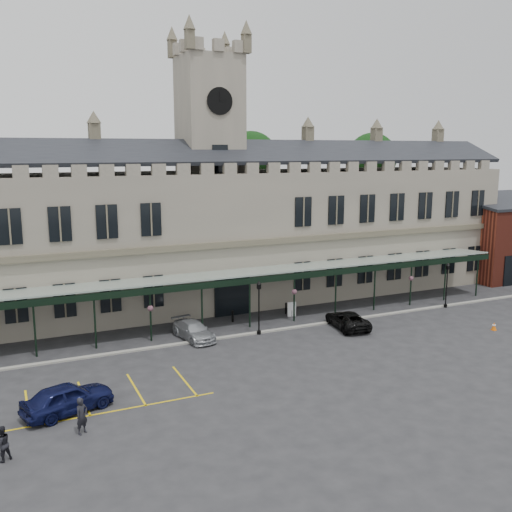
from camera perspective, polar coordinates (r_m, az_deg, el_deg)
name	(u,v)px	position (r m, az deg, el deg)	size (l,w,h in m)	color
ground	(292,356)	(39.83, 3.62, -9.98)	(140.00, 140.00, 0.00)	#252527
station_building	(211,233)	(52.41, -4.48, 2.32)	(60.00, 10.36, 17.30)	slate
clock_tower	(210,159)	(51.96, -4.62, 9.60)	(5.60, 5.60, 24.80)	slate
canopy	(248,297)	(45.52, -0.76, -4.15)	(50.00, 4.10, 4.30)	#8C9E93
brick_annex	(507,239)	(69.73, 23.77, 1.59)	(12.40, 8.36, 9.23)	maroon
kerb	(259,332)	(44.46, 0.27, -7.65)	(60.00, 0.40, 0.12)	gray
parking_markings	(85,401)	(34.54, -16.73, -13.76)	(16.00, 6.00, 0.01)	gold
tree_behind_mid	(251,160)	(63.30, -0.51, 9.53)	(6.00, 6.00, 16.00)	#332314
tree_behind_right	(372,159)	(71.30, 11.50, 9.45)	(6.00, 6.00, 16.00)	#332314
lamp_post_mid	(259,303)	(43.56, 0.29, -4.69)	(0.40, 0.40, 4.22)	black
lamp_post_right	(447,281)	(53.72, 18.55, -2.38)	(0.39, 0.39, 4.10)	black
traffic_cone	(494,326)	(48.84, 22.70, -6.51)	(0.40, 0.40, 0.64)	#E45E07
sign_board	(292,309)	(48.71, 3.60, -5.36)	(0.73, 0.20, 1.26)	black
bollard_left	(233,316)	(47.21, -2.34, -6.03)	(0.17, 0.17, 0.96)	black
bollard_right	(286,308)	(49.50, 3.02, -5.24)	(0.17, 0.17, 0.98)	black
car_left_a	(68,398)	(33.18, -18.31, -13.32)	(1.97, 4.89, 1.67)	#0D113B
car_taxi	(194,330)	(43.25, -6.25, -7.42)	(1.85, 4.54, 1.32)	#9C9EA3
car_van	(347,320)	(46.17, 9.11, -6.31)	(2.21, 4.80, 1.33)	black
person_a	(82,416)	(30.70, -17.02, -15.05)	(0.68, 0.45, 1.87)	black
person_b	(2,444)	(29.56, -24.08, -16.78)	(0.82, 0.64, 1.69)	black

